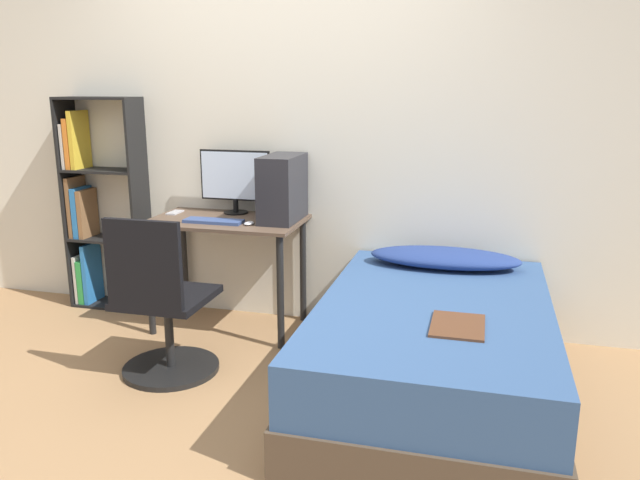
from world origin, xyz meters
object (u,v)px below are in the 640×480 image
bookshelf (94,209)px  office_chair (163,316)px  bed (433,351)px  keyboard (214,221)px  monitor (235,178)px  pc_tower (283,188)px

bookshelf → office_chair: size_ratio=1.62×
office_chair → bed: (1.47, 0.13, -0.10)m
office_chair → keyboard: office_chair is taller
bed → office_chair: bearing=-174.8°
bookshelf → monitor: bookshelf is taller
pc_tower → bookshelf: bearing=175.7°
office_chair → keyboard: 0.76m
monitor → keyboard: 0.39m
bed → bookshelf: bearing=162.2°
office_chair → bed: 1.47m
keyboard → bed: bearing=-19.7°
bookshelf → pc_tower: bookshelf is taller
office_chair → monitor: 1.15m
pc_tower → monitor: bearing=160.6°
bed → monitor: 1.79m
office_chair → keyboard: (0.03, 0.65, 0.40)m
bed → pc_tower: 1.42m
monitor → bed: bearing=-30.4°
monitor → keyboard: (-0.02, -0.31, -0.23)m
bookshelf → keyboard: (1.06, -0.29, 0.03)m
bookshelf → office_chair: bookshelf is taller
bookshelf → pc_tower: (1.46, -0.11, 0.23)m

